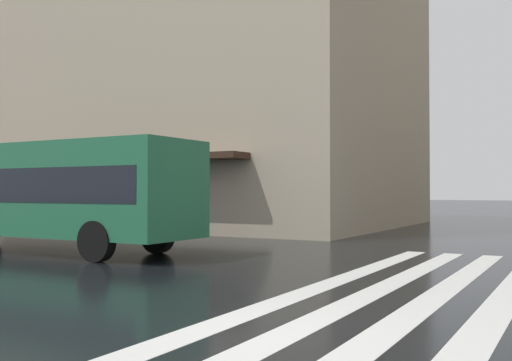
{
  "coord_description": "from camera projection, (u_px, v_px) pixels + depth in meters",
  "views": [
    {
      "loc": [
        -6.0,
        -3.57,
        1.71
      ],
      "look_at": [
        6.2,
        3.29,
        1.96
      ],
      "focal_mm": 40.97,
      "sensor_mm": 36.0,
      "label": 1
    }
  ],
  "objects": [
    {
      "name": "ground_plane",
      "position": [
        242.0,
        334.0,
        6.95
      ],
      "size": [
        220.0,
        220.0,
        0.0
      ],
      "primitive_type": "plane",
      "color": "black"
    },
    {
      "name": "city_bus",
      "position": [
        28.0,
        189.0,
        16.92
      ],
      "size": [
        2.6,
        11.0,
        3.0
      ],
      "color": "#236B47",
      "rests_on": "ground_plane"
    },
    {
      "name": "haussmann_block_mid",
      "position": [
        202.0,
        42.0,
        31.48
      ],
      "size": [
        15.96,
        20.81,
        19.91
      ],
      "color": "tan",
      "rests_on": "ground_plane"
    },
    {
      "name": "zebra_crossing",
      "position": [
        440.0,
        293.0,
        9.72
      ],
      "size": [
        13.0,
        4.5,
        0.01
      ],
      "color": "silver",
      "rests_on": "ground_plane"
    }
  ]
}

